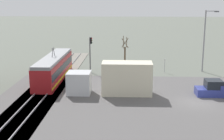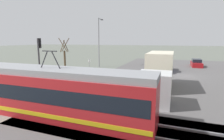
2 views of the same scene
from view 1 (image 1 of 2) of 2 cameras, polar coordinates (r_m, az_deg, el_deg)
ground_plane at (r=34.56m, az=15.26°, el=-5.86°), size 320.00×320.00×0.00m
road_surface at (r=34.55m, az=15.27°, el=-5.80°), size 22.27×43.88×0.08m
rail_bed at (r=35.06m, az=-13.71°, el=-5.41°), size 59.76×4.40×0.22m
light_rail_tram at (r=42.91m, az=-10.58°, el=0.31°), size 13.70×2.58×4.33m
box_truck at (r=35.75m, az=0.60°, el=-1.73°), size 2.52×9.70×3.75m
pickup_truck at (r=37.46m, az=18.95°, el=-3.42°), size 1.97×5.38×1.82m
traffic_light_pole at (r=46.55m, az=-3.96°, el=3.71°), size 0.28×0.47×5.27m
street_tree at (r=47.08m, az=2.38°, el=2.65°), size 1.26×1.05×5.38m
street_lamp_near_crossing at (r=48.61m, az=16.73°, el=5.76°), size 0.36×1.95×9.18m
no_parking_sign at (r=47.27m, az=9.63°, el=1.11°), size 0.32×0.08×2.14m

